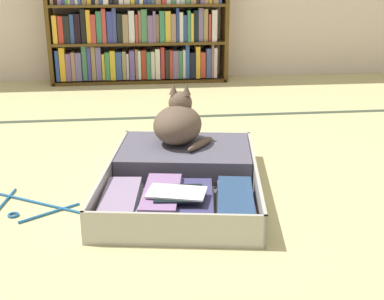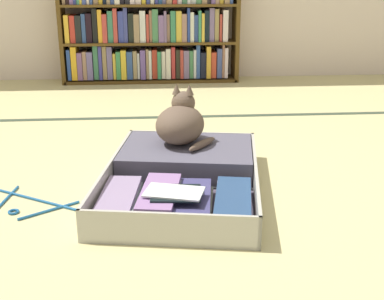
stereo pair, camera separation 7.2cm
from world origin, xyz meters
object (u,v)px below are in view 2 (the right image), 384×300
Objects in this scene: open_suitcase at (183,175)px; black_cat at (181,123)px; clothes_hanger at (29,203)px; bookshelf at (148,25)px.

black_cat is at bearing 88.89° from open_suitcase.
open_suitcase is at bearing 12.47° from clothes_hanger.
bookshelf is 1.94m from black_cat.
bookshelf reaches higher than black_cat.
bookshelf is 4.27× the size of black_cat.
clothes_hanger is at bearing -149.17° from black_cat.
bookshelf is 1.45× the size of open_suitcase.
bookshelf is 3.70× the size of clothes_hanger.
clothes_hanger is at bearing -167.53° from open_suitcase.
open_suitcase is 2.56× the size of clothes_hanger.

